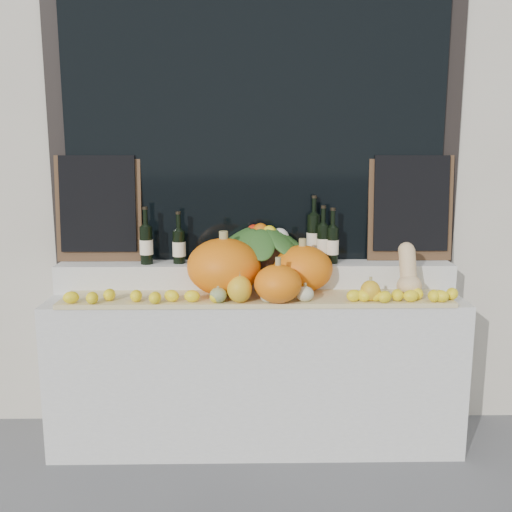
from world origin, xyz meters
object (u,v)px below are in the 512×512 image
at_px(pumpkin_right, 302,268).
at_px(wine_bottle_tall, 314,237).
at_px(produce_bowl, 261,243).
at_px(pumpkin_left, 224,267).
at_px(butternut_squash, 408,273).

distance_m(pumpkin_right, wine_bottle_tall, 0.26).
bearing_deg(produce_bowl, pumpkin_right, -32.00).
relative_size(pumpkin_left, produce_bowl, 0.70).
xyz_separation_m(butternut_squash, produce_bowl, (-0.80, 0.25, 0.13)).
distance_m(produce_bowl, wine_bottle_tall, 0.32).
xyz_separation_m(pumpkin_right, wine_bottle_tall, (0.09, 0.20, 0.15)).
bearing_deg(pumpkin_left, pumpkin_right, 8.20).
height_order(pumpkin_left, butternut_squash, pumpkin_left).
bearing_deg(pumpkin_right, butternut_squash, -10.47).
bearing_deg(pumpkin_left, produce_bowl, 45.02).
bearing_deg(produce_bowl, pumpkin_left, -134.98).
bearing_deg(pumpkin_left, butternut_squash, -2.41).
bearing_deg(pumpkin_left, wine_bottle_tall, 26.83).
bearing_deg(produce_bowl, wine_bottle_tall, 10.28).
distance_m(pumpkin_left, butternut_squash, 1.01).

